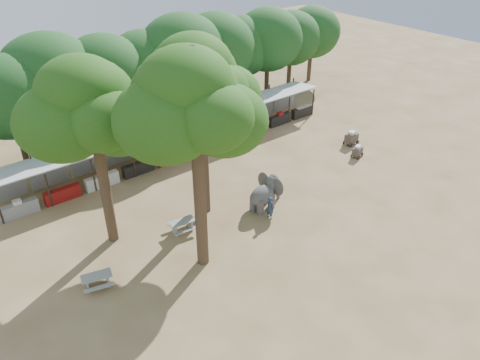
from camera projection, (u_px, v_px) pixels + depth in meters
ground at (305, 237)px, 27.89m from camera, size 100.00×100.00×0.00m
vendor_stalls at (180, 139)px, 36.53m from camera, size 28.00×2.99×2.80m
yard_tree_left at (87, 110)px, 23.58m from camera, size 7.10×6.90×11.02m
yard_tree_center at (190, 106)px, 21.31m from camera, size 7.10×6.90×12.04m
yard_tree_back at (197, 83)px, 25.93m from camera, size 7.10×6.90×11.36m
backdrop_trees at (142, 69)px, 37.74m from camera, size 46.46×5.95×8.33m
elephant at (266, 193)px, 30.11m from camera, size 2.87×2.16×2.15m
handler at (270, 208)px, 29.15m from camera, size 0.40×0.58×1.58m
picnic_table_near at (97, 279)px, 24.10m from camera, size 1.83×1.72×0.77m
picnic_table_far at (182, 225)px, 28.12m from camera, size 1.70×1.57×0.77m
cart_front at (358, 151)px, 36.31m from camera, size 1.09×0.85×0.95m
cart_back at (351, 138)px, 38.10m from camera, size 1.19×0.80×1.15m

